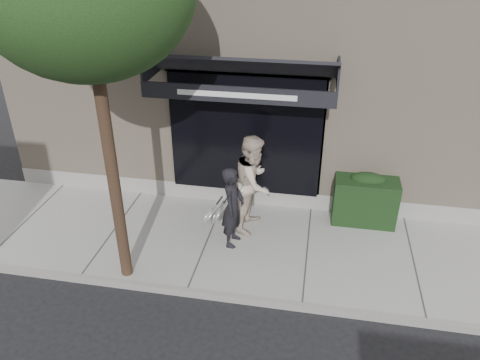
# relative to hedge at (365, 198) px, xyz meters

# --- Properties ---
(ground) EXTENTS (80.00, 80.00, 0.00)m
(ground) POSITION_rel_hedge_xyz_m (-1.10, -1.25, -0.66)
(ground) COLOR black
(ground) RESTS_ON ground
(sidewalk) EXTENTS (20.00, 3.00, 0.12)m
(sidewalk) POSITION_rel_hedge_xyz_m (-1.10, -1.25, -0.60)
(sidewalk) COLOR gray
(sidewalk) RESTS_ON ground
(curb) EXTENTS (20.00, 0.10, 0.14)m
(curb) POSITION_rel_hedge_xyz_m (-1.10, -2.80, -0.59)
(curb) COLOR gray
(curb) RESTS_ON ground
(building_facade) EXTENTS (14.30, 8.04, 5.64)m
(building_facade) POSITION_rel_hedge_xyz_m (-1.11, 3.71, 2.08)
(building_facade) COLOR tan
(building_facade) RESTS_ON ground
(hedge) EXTENTS (1.30, 0.70, 1.14)m
(hedge) POSITION_rel_hedge_xyz_m (0.00, 0.00, 0.00)
(hedge) COLOR black
(hedge) RESTS_ON sidewalk
(pedestrian_front) EXTENTS (0.77, 0.80, 1.66)m
(pedestrian_front) POSITION_rel_hedge_xyz_m (-2.58, -1.30, 0.29)
(pedestrian_front) COLOR black
(pedestrian_front) RESTS_ON sidewalk
(pedestrian_back) EXTENTS (0.93, 1.11, 2.04)m
(pedestrian_back) POSITION_rel_hedge_xyz_m (-2.28, -0.61, 0.48)
(pedestrian_back) COLOR beige
(pedestrian_back) RESTS_ON sidewalk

